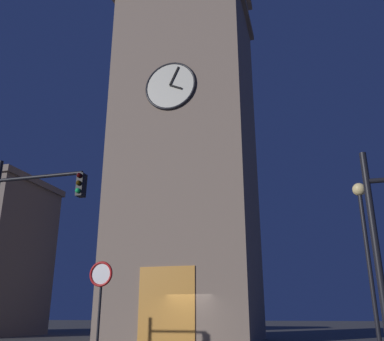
% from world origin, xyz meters
% --- Properties ---
extents(clocktower, '(9.46, 7.93, 29.70)m').
position_xyz_m(clocktower, '(1.28, -4.43, 12.26)').
color(clocktower, gray).
rests_on(clocktower, ground_plane).
extents(traffic_signal_mid, '(3.39, 0.41, 6.48)m').
position_xyz_m(traffic_signal_mid, '(2.59, 10.40, 4.14)').
color(traffic_signal_mid, black).
rests_on(traffic_signal_mid, ground_plane).
extents(street_lamp, '(0.44, 0.44, 5.71)m').
position_xyz_m(street_lamp, '(-8.23, 6.97, 3.93)').
color(street_lamp, black).
rests_on(street_lamp, ground_plane).
extents(no_horn_sign, '(0.78, 0.14, 3.04)m').
position_xyz_m(no_horn_sign, '(-0.10, 9.56, 2.39)').
color(no_horn_sign, black).
rests_on(no_horn_sign, ground_plane).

